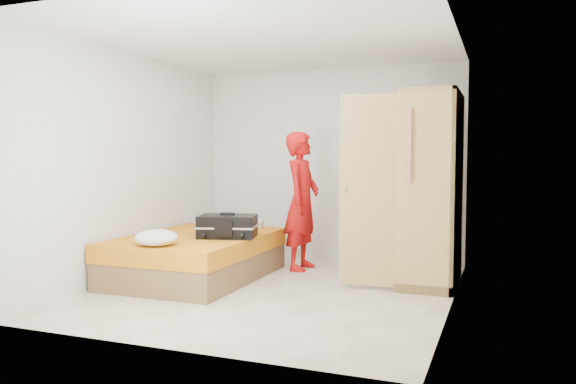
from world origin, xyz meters
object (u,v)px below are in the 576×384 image
at_px(wardrobe, 427,194).
at_px(suitcase, 228,226).
at_px(bed, 196,257).
at_px(round_cushion, 156,238).
at_px(person, 302,201).

distance_m(wardrobe, suitcase, 2.23).
bearing_deg(bed, wardrobe, 15.26).
xyz_separation_m(wardrobe, round_cushion, (-2.48, -1.49, -0.42)).
xyz_separation_m(suitcase, round_cushion, (-0.39, -0.81, -0.04)).
xyz_separation_m(wardrobe, person, (-1.55, 0.26, -0.14)).
distance_m(bed, round_cushion, 0.88).
bearing_deg(person, bed, 135.38).
height_order(person, suitcase, person).
bearing_deg(suitcase, bed, 163.82).
height_order(wardrobe, suitcase, wardrobe).
relative_size(bed, round_cushion, 4.62).
height_order(bed, suitcase, suitcase).
distance_m(wardrobe, round_cushion, 2.93).
bearing_deg(round_cushion, suitcase, 64.15).
distance_m(suitcase, round_cushion, 0.90).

